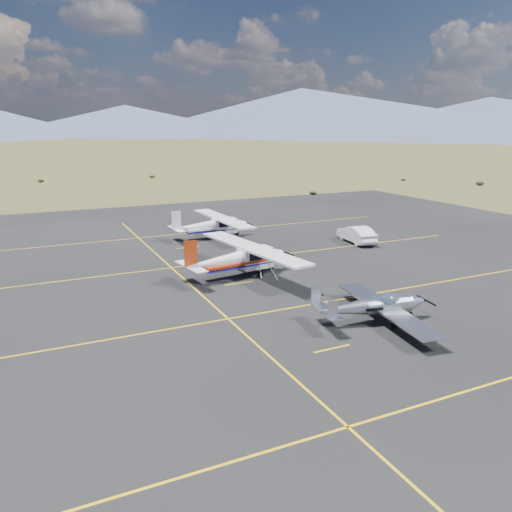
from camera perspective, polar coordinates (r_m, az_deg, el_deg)
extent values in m
plane|color=#383D1C|center=(28.18, 9.82, -6.54)|extent=(1600.00, 1600.00, 0.00)
cube|color=black|center=(33.79, 3.04, -2.71)|extent=(72.00, 72.00, 0.02)
cube|color=silver|center=(27.51, 14.64, -5.78)|extent=(2.57, 8.57, 0.11)
ellipsoid|color=#99BFD8|center=(27.36, 14.70, -4.90)|extent=(1.65, 1.10, 0.77)
cube|color=silver|center=(25.83, 8.03, -6.17)|extent=(1.06, 2.89, 0.06)
cube|color=silver|center=(24.75, 8.77, -6.09)|extent=(0.52, 0.13, 0.94)
cube|color=silver|center=(26.51, 6.85, -4.59)|extent=(0.52, 0.13, 0.94)
cylinder|color=black|center=(28.48, 17.17, -6.41)|extent=(0.33, 0.13, 0.32)
cylinder|color=black|center=(26.71, 15.48, -7.64)|extent=(0.39, 0.16, 0.38)
cylinder|color=black|center=(28.49, 13.07, -6.05)|extent=(0.39, 0.16, 0.38)
cube|color=white|center=(34.91, -0.10, -0.21)|extent=(2.47, 1.53, 1.43)
cube|color=white|center=(34.62, -0.39, 0.93)|extent=(3.28, 11.73, 0.15)
cube|color=black|center=(34.84, -0.10, 0.26)|extent=(1.85, 1.48, 0.58)
cube|color=#A42D0D|center=(34.23, -2.02, -0.70)|extent=(5.40, 1.97, 0.19)
cube|color=#A42D0D|center=(32.29, -7.48, 0.26)|extent=(0.90, 0.20, 1.69)
cube|color=white|center=(32.51, -7.43, -1.18)|extent=(1.27, 3.46, 0.06)
cylinder|color=black|center=(35.90, 1.73, -1.31)|extent=(0.39, 0.16, 0.38)
cylinder|color=black|center=(34.09, 0.48, -2.11)|extent=(0.48, 0.20, 0.46)
cylinder|color=black|center=(35.88, -1.50, -1.25)|extent=(0.48, 0.20, 0.46)
cube|color=white|center=(46.59, -3.61, 3.48)|extent=(2.22, 1.22, 1.33)
cube|color=white|center=(46.39, -3.85, 4.29)|extent=(1.93, 10.93, 0.14)
cube|color=black|center=(46.54, -3.62, 3.81)|extent=(1.62, 1.23, 0.54)
cube|color=white|center=(46.12, -5.07, 3.21)|extent=(4.98, 1.33, 0.18)
cube|color=white|center=(44.79, -9.09, 4.09)|extent=(0.84, 0.10, 1.58)
cube|color=white|center=(44.94, -9.05, 3.10)|extent=(0.86, 3.19, 0.06)
cylinder|color=black|center=(47.29, -2.17, 2.60)|extent=(0.36, 0.11, 0.36)
cylinder|color=black|center=(45.72, -3.41, 2.21)|extent=(0.44, 0.14, 0.44)
cylinder|color=black|center=(47.58, -4.43, 2.69)|extent=(0.44, 0.14, 0.44)
imported|color=white|center=(45.11, 11.41, 2.48)|extent=(2.13, 4.75, 1.51)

